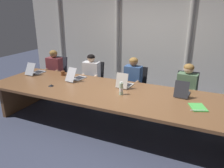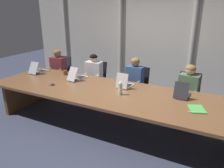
{
  "view_description": "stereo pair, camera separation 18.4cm",
  "coord_description": "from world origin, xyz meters",
  "px_view_note": "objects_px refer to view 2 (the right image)",
  "views": [
    {
      "loc": [
        1.45,
        -3.38,
        2.17
      ],
      "look_at": [
        -0.14,
        0.13,
        0.83
      ],
      "focal_mm": 34.61,
      "sensor_mm": 36.0,
      "label": 1
    },
    {
      "loc": [
        1.62,
        -3.3,
        2.17
      ],
      "look_at": [
        -0.14,
        0.13,
        0.83
      ],
      "focal_mm": 34.61,
      "sensor_mm": 36.0,
      "label": 2
    }
  ],
  "objects_px": {
    "laptop_left_mid": "(78,77)",
    "person_right_mid": "(187,90)",
    "person_left_mid": "(92,76)",
    "office_chair_right_mid": "(187,102)",
    "laptop_center": "(125,84)",
    "office_chair_left_mid": "(95,85)",
    "spiral_notepad": "(197,109)",
    "office_chair_left_end": "(61,79)",
    "office_chair_center": "(136,93)",
    "person_center": "(133,81)",
    "person_left_end": "(56,69)",
    "conference_mic_left_side": "(52,84)",
    "water_bottle_primary": "(120,89)",
    "laptop_left_end": "(39,70)",
    "coffee_mug_near": "(65,73)",
    "laptop_right_mid": "(182,94)"
  },
  "relations": [
    {
      "from": "person_right_mid",
      "to": "water_bottle_primary",
      "type": "xyz_separation_m",
      "value": [
        -1.0,
        -0.98,
        0.18
      ]
    },
    {
      "from": "office_chair_left_mid",
      "to": "person_left_end",
      "type": "bearing_deg",
      "value": -80.62
    },
    {
      "from": "laptop_left_mid",
      "to": "office_chair_left_mid",
      "type": "height_order",
      "value": "laptop_left_mid"
    },
    {
      "from": "laptop_left_mid",
      "to": "office_chair_left_mid",
      "type": "distance_m",
      "value": 0.85
    },
    {
      "from": "office_chair_left_end",
      "to": "office_chair_center",
      "type": "distance_m",
      "value": 2.21
    },
    {
      "from": "office_chair_left_end",
      "to": "office_chair_right_mid",
      "type": "bearing_deg",
      "value": 91.52
    },
    {
      "from": "laptop_center",
      "to": "person_left_mid",
      "type": "relative_size",
      "value": 0.34
    },
    {
      "from": "laptop_center",
      "to": "person_left_end",
      "type": "xyz_separation_m",
      "value": [
        -2.22,
        0.57,
        -0.12
      ]
    },
    {
      "from": "spiral_notepad",
      "to": "person_left_mid",
      "type": "bearing_deg",
      "value": 135.61
    },
    {
      "from": "laptop_left_mid",
      "to": "person_right_mid",
      "type": "relative_size",
      "value": 0.43
    },
    {
      "from": "person_right_mid",
      "to": "water_bottle_primary",
      "type": "distance_m",
      "value": 1.41
    },
    {
      "from": "laptop_left_end",
      "to": "person_center",
      "type": "relative_size",
      "value": 0.39
    },
    {
      "from": "laptop_center",
      "to": "coffee_mug_near",
      "type": "height_order",
      "value": "laptop_center"
    },
    {
      "from": "office_chair_right_mid",
      "to": "person_left_mid",
      "type": "xyz_separation_m",
      "value": [
        -2.2,
        -0.16,
        0.31
      ]
    },
    {
      "from": "person_center",
      "to": "laptop_center",
      "type": "bearing_deg",
      "value": 6.98
    },
    {
      "from": "person_right_mid",
      "to": "spiral_notepad",
      "type": "distance_m",
      "value": 1.04
    },
    {
      "from": "coffee_mug_near",
      "to": "conference_mic_left_side",
      "type": "height_order",
      "value": "coffee_mug_near"
    },
    {
      "from": "office_chair_right_mid",
      "to": "person_right_mid",
      "type": "relative_size",
      "value": 0.8
    },
    {
      "from": "person_left_end",
      "to": "spiral_notepad",
      "type": "relative_size",
      "value": 3.22
    },
    {
      "from": "person_right_mid",
      "to": "coffee_mug_near",
      "type": "relative_size",
      "value": 8.34
    },
    {
      "from": "person_right_mid",
      "to": "conference_mic_left_side",
      "type": "distance_m",
      "value": 2.69
    },
    {
      "from": "laptop_center",
      "to": "person_left_mid",
      "type": "height_order",
      "value": "person_left_mid"
    },
    {
      "from": "person_left_end",
      "to": "person_left_mid",
      "type": "bearing_deg",
      "value": 88.64
    },
    {
      "from": "office_chair_right_mid",
      "to": "person_right_mid",
      "type": "bearing_deg",
      "value": -4.54
    },
    {
      "from": "person_left_mid",
      "to": "person_right_mid",
      "type": "height_order",
      "value": "person_left_mid"
    },
    {
      "from": "person_left_mid",
      "to": "water_bottle_primary",
      "type": "height_order",
      "value": "person_left_mid"
    },
    {
      "from": "spiral_notepad",
      "to": "person_left_end",
      "type": "bearing_deg",
      "value": 141.98
    },
    {
      "from": "person_left_end",
      "to": "water_bottle_primary",
      "type": "relative_size",
      "value": 4.85
    },
    {
      "from": "office_chair_center",
      "to": "water_bottle_primary",
      "type": "xyz_separation_m",
      "value": [
        0.11,
        -1.14,
        0.49
      ]
    },
    {
      "from": "laptop_left_end",
      "to": "office_chair_right_mid",
      "type": "bearing_deg",
      "value": -76.23
    },
    {
      "from": "office_chair_center",
      "to": "coffee_mug_near",
      "type": "bearing_deg",
      "value": -67.53
    },
    {
      "from": "office_chair_right_mid",
      "to": "conference_mic_left_side",
      "type": "distance_m",
      "value": 2.79
    },
    {
      "from": "office_chair_left_mid",
      "to": "laptop_right_mid",
      "type": "bearing_deg",
      "value": 73.12
    },
    {
      "from": "office_chair_center",
      "to": "person_left_end",
      "type": "distance_m",
      "value": 2.23
    },
    {
      "from": "office_chair_left_end",
      "to": "office_chair_left_mid",
      "type": "xyz_separation_m",
      "value": [
        1.11,
        -0.0,
        -0.01
      ]
    },
    {
      "from": "laptop_left_end",
      "to": "person_left_end",
      "type": "distance_m",
      "value": 0.59
    },
    {
      "from": "office_chair_left_mid",
      "to": "person_center",
      "type": "distance_m",
      "value": 1.13
    },
    {
      "from": "laptop_left_end",
      "to": "conference_mic_left_side",
      "type": "xyz_separation_m",
      "value": [
        0.91,
        -0.56,
        -0.04
      ]
    },
    {
      "from": "office_chair_center",
      "to": "coffee_mug_near",
      "type": "height_order",
      "value": "office_chair_center"
    },
    {
      "from": "laptop_center",
      "to": "conference_mic_left_side",
      "type": "bearing_deg",
      "value": 116.65
    },
    {
      "from": "laptop_left_end",
      "to": "coffee_mug_near",
      "type": "xyz_separation_m",
      "value": [
        0.69,
        0.14,
        -0.0
      ]
    },
    {
      "from": "laptop_right_mid",
      "to": "person_right_mid",
      "type": "relative_size",
      "value": 0.35
    },
    {
      "from": "office_chair_left_end",
      "to": "water_bottle_primary",
      "type": "bearing_deg",
      "value": 65.48
    },
    {
      "from": "laptop_left_end",
      "to": "office_chair_right_mid",
      "type": "distance_m",
      "value": 3.45
    },
    {
      "from": "laptop_left_mid",
      "to": "office_chair_center",
      "type": "height_order",
      "value": "laptop_left_mid"
    },
    {
      "from": "office_chair_right_mid",
      "to": "spiral_notepad",
      "type": "height_order",
      "value": "office_chair_right_mid"
    },
    {
      "from": "person_center",
      "to": "person_right_mid",
      "type": "distance_m",
      "value": 1.15
    },
    {
      "from": "laptop_left_mid",
      "to": "office_chair_right_mid",
      "type": "relative_size",
      "value": 0.54
    },
    {
      "from": "laptop_left_end",
      "to": "laptop_center",
      "type": "bearing_deg",
      "value": -88.22
    },
    {
      "from": "person_left_end",
      "to": "water_bottle_primary",
      "type": "xyz_separation_m",
      "value": [
        2.32,
        -0.98,
        0.17
      ]
    }
  ]
}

